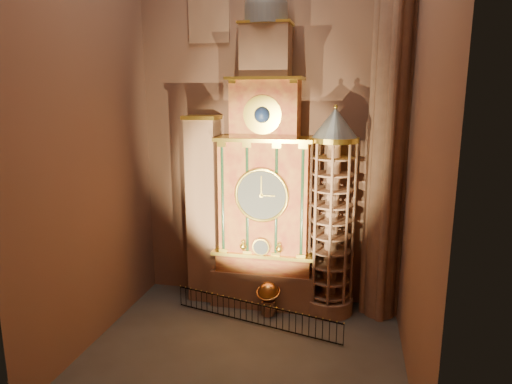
% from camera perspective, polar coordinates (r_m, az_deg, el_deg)
% --- Properties ---
extents(floor, '(14.00, 14.00, 0.00)m').
position_cam_1_polar(floor, '(21.72, -1.54, -19.21)').
color(floor, '#383330').
rests_on(floor, ground).
extents(wall_back, '(22.00, 0.00, 22.00)m').
position_cam_1_polar(wall_back, '(24.41, 1.68, 11.45)').
color(wall_back, brown).
rests_on(wall_back, floor).
extents(wall_left, '(0.00, 22.00, 22.00)m').
position_cam_1_polar(wall_left, '(21.32, -20.67, 10.58)').
color(wall_left, brown).
rests_on(wall_left, floor).
extents(wall_right, '(0.00, 22.00, 22.00)m').
position_cam_1_polar(wall_right, '(18.19, 20.60, 10.43)').
color(wall_right, brown).
rests_on(wall_right, floor).
extents(astronomical_clock, '(5.60, 2.41, 16.70)m').
position_cam_1_polar(astronomical_clock, '(23.84, 1.17, 0.98)').
color(astronomical_clock, '#8C634C').
rests_on(astronomical_clock, floor).
extents(portrait_tower, '(1.80, 1.60, 10.20)m').
position_cam_1_polar(portrait_tower, '(25.05, -6.50, -2.13)').
color(portrait_tower, '#8C634C').
rests_on(portrait_tower, floor).
extents(stair_turret, '(2.50, 2.50, 10.80)m').
position_cam_1_polar(stair_turret, '(23.52, 9.44, -2.88)').
color(stair_turret, '#8C634C').
rests_on(stair_turret, floor).
extents(gothic_pier, '(2.04, 2.04, 22.00)m').
position_cam_1_polar(gothic_pier, '(23.07, 16.57, 10.92)').
color(gothic_pier, '#8C634C').
rests_on(gothic_pier, floor).
extents(celestial_globe, '(1.39, 1.33, 1.80)m').
position_cam_1_polar(celestial_globe, '(24.24, 1.54, -12.79)').
color(celestial_globe, '#8C634C').
rests_on(celestial_globe, floor).
extents(iron_railing, '(8.74, 2.36, 1.09)m').
position_cam_1_polar(iron_railing, '(23.47, -0.12, -14.99)').
color(iron_railing, black).
rests_on(iron_railing, floor).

